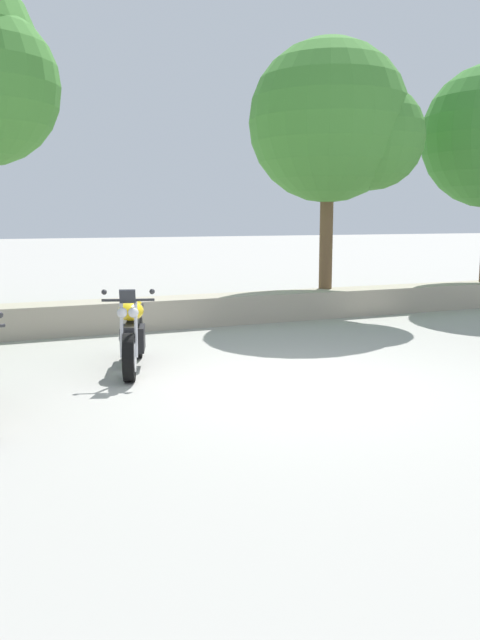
# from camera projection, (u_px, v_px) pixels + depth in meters

# --- Properties ---
(ground_plane) EXTENTS (120.00, 120.00, 0.00)m
(ground_plane) POSITION_uv_depth(u_px,v_px,m) (286.00, 385.00, 8.17)
(ground_plane) COLOR #A3A099
(stone_wall) EXTENTS (36.00, 0.80, 0.55)m
(stone_wall) POSITION_uv_depth(u_px,v_px,m) (169.00, 312.00, 12.48)
(stone_wall) COLOR #A89E89
(stone_wall) RESTS_ON ground
(motorcycle_yellow_centre) EXTENTS (0.92, 2.01, 1.18)m
(motorcycle_yellow_centre) POSITION_uv_depth(u_px,v_px,m) (132.00, 334.00, 8.96)
(motorcycle_yellow_centre) COLOR black
(motorcycle_yellow_centre) RESTS_ON ground
(leafy_tree_mid_right) EXTENTS (3.48, 3.32, 5.13)m
(leafy_tree_mid_right) POSITION_uv_depth(u_px,v_px,m) (338.00, 125.00, 13.54)
(leafy_tree_mid_right) COLOR brown
(leafy_tree_mid_right) RESTS_ON stone_wall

